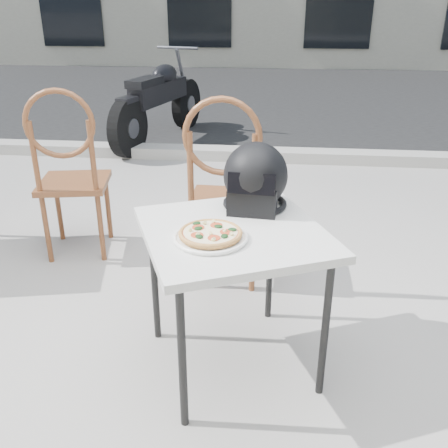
# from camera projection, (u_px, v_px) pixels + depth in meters

# --- Properties ---
(ground) EXTENTS (80.00, 80.00, 0.00)m
(ground) POSITION_uv_depth(u_px,v_px,m) (210.00, 316.00, 2.77)
(ground) COLOR #A19E99
(ground) RESTS_ON ground
(street_asphalt) EXTENTS (30.00, 8.00, 0.00)m
(street_asphalt) POSITION_uv_depth(u_px,v_px,m) (260.00, 96.00, 9.11)
(street_asphalt) COLOR black
(street_asphalt) RESTS_ON ground
(curb) EXTENTS (30.00, 0.25, 0.12)m
(curb) POSITION_uv_depth(u_px,v_px,m) (246.00, 154.00, 5.46)
(curb) COLOR #A8A59D
(curb) RESTS_ON ground
(cafe_table_main) EXTENTS (0.98, 0.98, 0.71)m
(cafe_table_main) POSITION_uv_depth(u_px,v_px,m) (233.00, 242.00, 2.16)
(cafe_table_main) COLOR silver
(cafe_table_main) RESTS_ON ground
(plate) EXTENTS (0.41, 0.41, 0.02)m
(plate) POSITION_uv_depth(u_px,v_px,m) (211.00, 238.00, 2.03)
(plate) COLOR white
(plate) RESTS_ON cafe_table_main
(pizza) EXTENTS (0.30, 0.30, 0.03)m
(pizza) POSITION_uv_depth(u_px,v_px,m) (211.00, 233.00, 2.03)
(pizza) COLOR #C48B47
(pizza) RESTS_ON plate
(helmet) EXTENTS (0.33, 0.34, 0.31)m
(helmet) POSITION_uv_depth(u_px,v_px,m) (255.00, 180.00, 2.30)
(helmet) COLOR black
(helmet) RESTS_ON cafe_table_main
(cafe_chair_main) EXTENTS (0.45, 0.45, 1.16)m
(cafe_chair_main) POSITION_uv_depth(u_px,v_px,m) (225.00, 183.00, 2.86)
(cafe_chair_main) COLOR brown
(cafe_chair_main) RESTS_ON ground
(cafe_chair_side) EXTENTS (0.51, 0.51, 1.14)m
(cafe_chair_side) POSITION_uv_depth(u_px,v_px,m) (69.00, 166.00, 3.19)
(cafe_chair_side) COLOR brown
(cafe_chair_side) RESTS_ON ground
(motorcycle) EXTENTS (0.76, 2.11, 1.07)m
(motorcycle) POSITION_uv_depth(u_px,v_px,m) (160.00, 102.00, 6.04)
(motorcycle) COLOR black
(motorcycle) RESTS_ON street_asphalt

